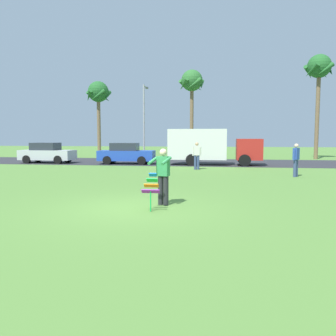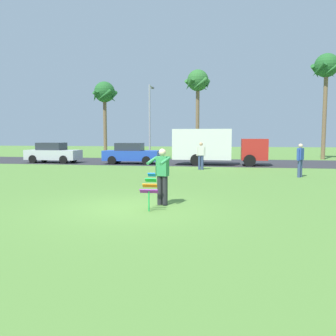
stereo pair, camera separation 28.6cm
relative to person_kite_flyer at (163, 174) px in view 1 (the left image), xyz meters
The scene contains 13 objects.
ground_plane 1.37m from the person_kite_flyer, 144.16° to the right, with size 120.00×120.00×0.00m, color #568438.
road_strip 17.55m from the person_kite_flyer, 92.63° to the left, with size 120.00×8.00×0.01m, color #2D2D33.
person_kite_flyer is the anchor object (origin of this frame).
kite_held 0.86m from the person_kite_flyer, 104.63° to the right, with size 0.52×0.65×1.04m.
parked_car_silver 19.12m from the person_kite_flyer, 127.79° to the left, with size 4.24×1.92×1.60m.
parked_car_blue 16.00m from the person_kite_flyer, 109.29° to the left, with size 4.26×1.96×1.60m.
parked_truck_red_cab 15.14m from the person_kite_flyer, 86.37° to the left, with size 6.71×2.15×2.62m.
palm_tree_left_near 26.66m from the person_kite_flyer, 113.84° to the left, with size 2.58×2.71×7.67m.
palm_tree_right_near 25.13m from the person_kite_flyer, 92.45° to the left, with size 2.58×2.71×8.65m.
palm_tree_centre_far 26.29m from the person_kite_flyer, 65.43° to the left, with size 2.58×2.71×9.45m.
streetlight_pole 23.19m from the person_kite_flyer, 103.71° to the left, with size 0.24×1.65×7.00m.
person_walker_near 11.50m from the person_kite_flyer, 88.49° to the left, with size 0.57×0.26×1.73m.
person_walker_far 10.01m from the person_kite_flyer, 55.68° to the left, with size 0.39×0.48×1.73m.
Camera 1 is at (2.48, -9.71, 2.11)m, focal length 36.81 mm.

